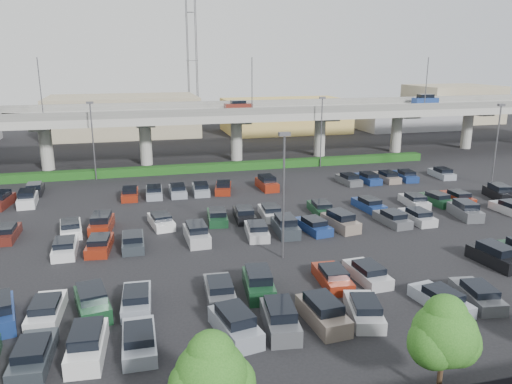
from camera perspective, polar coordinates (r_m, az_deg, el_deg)
ground at (r=48.27m, az=0.19°, el=-3.97°), size 280.00×280.00×0.00m
overpass at (r=77.46m, az=-6.06°, el=8.53°), size 150.00×13.00×15.80m
hedge at (r=71.71m, az=-4.93°, el=2.82°), size 66.00×1.60×1.10m
tree_row at (r=24.75m, az=18.40°, el=-15.53°), size 65.07×3.66×5.94m
parked_cars at (r=43.52m, az=0.47°, el=-5.30°), size 63.13×41.60×1.67m
light_poles at (r=47.67m, az=-5.23°, el=3.50°), size 66.90×48.38×10.30m
distant_buildings at (r=109.26m, az=-1.84°, el=8.83°), size 138.00×24.00×9.00m
comm_tower at (r=119.11m, az=-7.31°, el=14.96°), size 2.40×2.40×30.00m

